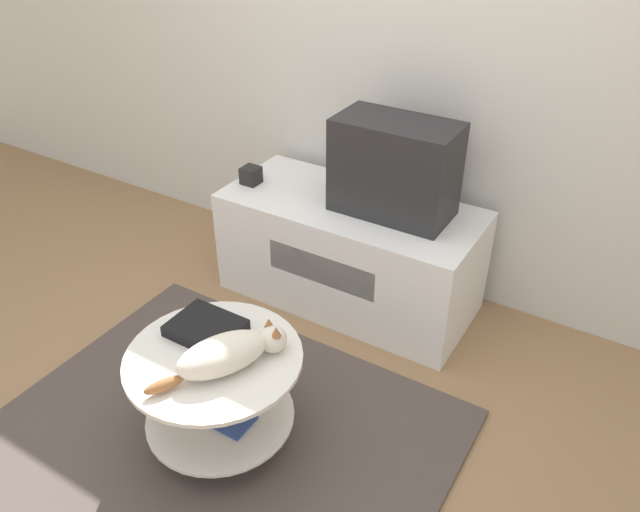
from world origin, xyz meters
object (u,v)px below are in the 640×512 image
tv (394,168)px  cat (228,353)px  dvd_box (206,328)px  speaker (251,175)px

tv → cat: (-0.07, -1.15, -0.26)m
tv → dvd_box: size_ratio=2.11×
tv → cat: size_ratio=1.13×
speaker → dvd_box: (0.48, -0.94, -0.13)m
speaker → cat: size_ratio=0.18×
tv → cat: bearing=-93.5°
speaker → dvd_box: speaker is taller
speaker → dvd_box: bearing=-62.9°
speaker → dvd_box: 1.07m
speaker → cat: speaker is taller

